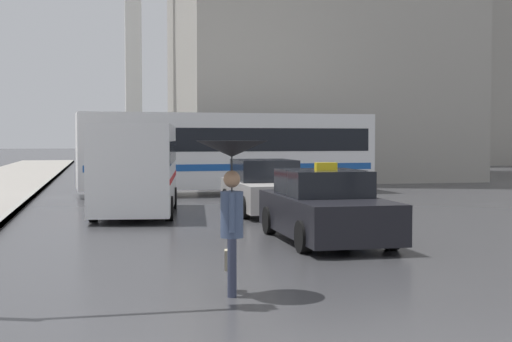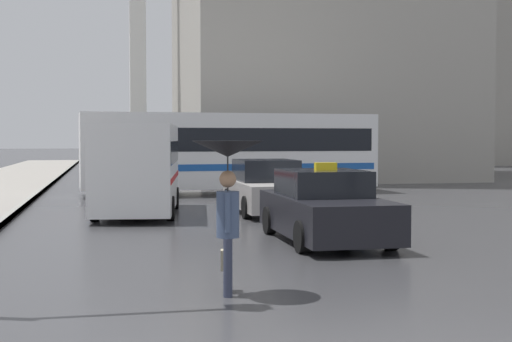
# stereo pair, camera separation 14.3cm
# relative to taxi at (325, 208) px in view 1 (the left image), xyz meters

# --- Properties ---
(taxi) EXTENTS (1.91, 4.30, 1.61)m
(taxi) POSITION_rel_taxi_xyz_m (0.00, 0.00, 0.00)
(taxi) COLOR black
(taxi) RESTS_ON ground_plane
(sedan_red) EXTENTS (1.91, 4.47, 1.49)m
(sedan_red) POSITION_rel_taxi_xyz_m (0.08, 5.73, 0.01)
(sedan_red) COLOR #B7B2AD
(sedan_red) RESTS_ON ground_plane
(ambulance_van) EXTENTS (2.70, 5.66, 2.46)m
(ambulance_van) POSITION_rel_taxi_xyz_m (-3.48, 6.03, 0.70)
(ambulance_van) COLOR white
(ambulance_van) RESTS_ON ground_plane
(city_bus) EXTENTS (11.11, 3.14, 3.01)m
(city_bus) POSITION_rel_taxi_xyz_m (0.21, 12.62, 1.01)
(city_bus) COLOR silver
(city_bus) RESTS_ON ground_plane
(pedestrian_with_umbrella) EXTENTS (0.95, 0.95, 2.06)m
(pedestrian_with_umbrella) POSITION_rel_taxi_xyz_m (-2.76, -4.54, 0.94)
(pedestrian_with_umbrella) COLOR #2D3347
(pedestrian_with_umbrella) RESTS_ON ground_plane
(building_tower_far) EXTENTS (13.85, 11.47, 26.29)m
(building_tower_far) POSITION_rel_taxi_xyz_m (21.29, 41.27, 12.48)
(building_tower_far) COLOR #A39E93
(building_tower_far) RESTS_ON ground_plane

